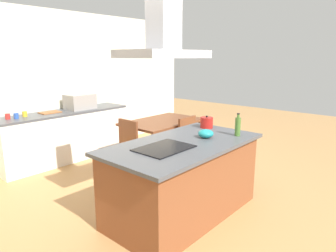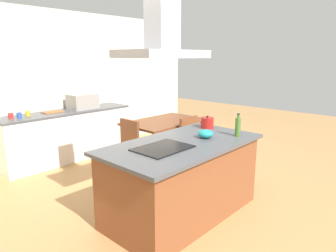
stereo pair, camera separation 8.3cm
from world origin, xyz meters
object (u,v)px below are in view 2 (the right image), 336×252
tea_kettle (207,123)px  dining_table (164,125)px  countertop_microwave (83,101)px  cooktop (163,148)px  coffee_mug_blue (19,115)px  range_hood (162,32)px  olive_oil_bottle (238,127)px  coffee_mug_yellow (28,113)px  cutting_board (53,112)px  coffee_mug_red (11,116)px  mixing_bowl (206,134)px  chair_at_left_end (125,144)px  chair_facing_island (193,141)px

tea_kettle → dining_table: (0.46, 1.26, -0.31)m
countertop_microwave → tea_kettle: bearing=-83.6°
cooktop → coffee_mug_blue: 2.87m
cooktop → range_hood: 1.20m
countertop_microwave → olive_oil_bottle: bearing=-86.7°
coffee_mug_yellow → coffee_mug_blue: bearing=-158.2°
cutting_board → olive_oil_bottle: bearing=-76.7°
range_hood → coffee_mug_red: bearing=99.3°
coffee_mug_yellow → cutting_board: (0.44, 0.01, -0.04)m
countertop_microwave → coffee_mug_blue: countertop_microwave is taller
cooktop → countertop_microwave: 3.00m
cooktop → mixing_bowl: mixing_bowl is taller
range_hood → chair_at_left_end: bearing=65.6°
cutting_board → chair_at_left_end: size_ratio=0.38×
countertop_microwave → cutting_board: countertop_microwave is taller
tea_kettle → mixing_bowl: bearing=-146.7°
countertop_microwave → coffee_mug_yellow: bearing=178.0°
countertop_microwave → coffee_mug_red: countertop_microwave is taller
olive_oil_bottle → mixing_bowl: (-0.34, 0.24, -0.07)m
chair_facing_island → countertop_microwave: bearing=110.2°
coffee_mug_red → dining_table: 2.52m
cooktop → tea_kettle: size_ratio=2.65×
tea_kettle → olive_oil_bottle: 0.55m
coffee_mug_red → chair_at_left_end: (1.14, -1.43, -0.44)m
tea_kettle → countertop_microwave: bearing=96.4°
coffee_mug_blue → chair_at_left_end: 1.77m
dining_table → range_hood: size_ratio=1.56×
coffee_mug_blue → dining_table: bearing=-35.2°
olive_oil_bottle → coffee_mug_yellow: 3.46m
mixing_bowl → chair_at_left_end: size_ratio=0.21×
coffee_mug_yellow → cutting_board: 0.45m
cooktop → chair_facing_island: (1.58, 0.81, -0.40)m
mixing_bowl → coffee_mug_red: size_ratio=2.10×
tea_kettle → olive_oil_bottle: bearing=-101.9°
dining_table → coffee_mug_blue: bearing=144.8°
mixing_bowl → coffee_mug_red: 3.20m
tea_kettle → chair_at_left_end: (-0.45, 1.26, -0.47)m
coffee_mug_yellow → chair_at_left_end: 1.74m
countertop_microwave → range_hood: range_hood is taller
chair_at_left_end → range_hood: range_hood is taller
cooktop → range_hood: size_ratio=0.67×
range_hood → tea_kettle: bearing=11.0°
cooktop → coffee_mug_yellow: coffee_mug_yellow is taller
coffee_mug_red → cooktop: bearing=-80.7°
coffee_mug_red → coffee_mug_yellow: size_ratio=1.00×
mixing_bowl → coffee_mug_yellow: size_ratio=2.10×
coffee_mug_blue → coffee_mug_yellow: (0.16, 0.07, 0.00)m
coffee_mug_red → cutting_board: size_ratio=0.26×
tea_kettle → dining_table: size_ratio=0.16×
countertop_microwave → cooktop: bearing=-105.9°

